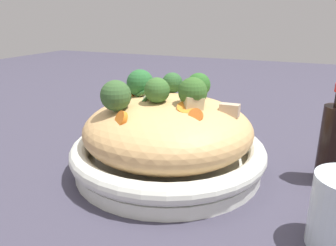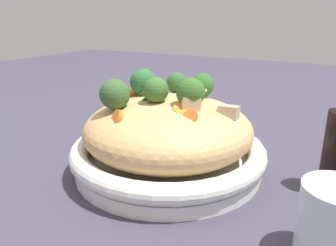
% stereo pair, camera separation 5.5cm
% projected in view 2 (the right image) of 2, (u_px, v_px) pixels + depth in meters
% --- Properties ---
extents(ground_plane, '(3.00, 3.00, 0.00)m').
position_uv_depth(ground_plane, '(168.00, 169.00, 0.58)').
color(ground_plane, '#3C3949').
extents(serving_bowl, '(0.33, 0.33, 0.05)m').
position_uv_depth(serving_bowl, '(168.00, 155.00, 0.57)').
color(serving_bowl, white).
rests_on(serving_bowl, ground_plane).
extents(noodle_heap, '(0.28, 0.28, 0.12)m').
position_uv_depth(noodle_heap, '(168.00, 129.00, 0.56)').
color(noodle_heap, tan).
rests_on(noodle_heap, serving_bowl).
extents(broccoli_florets, '(0.20, 0.16, 0.06)m').
position_uv_depth(broccoli_florets, '(160.00, 89.00, 0.55)').
color(broccoli_florets, '#96B96C').
rests_on(broccoli_florets, serving_bowl).
extents(carrot_coins, '(0.22, 0.18, 0.03)m').
position_uv_depth(carrot_coins, '(161.00, 106.00, 0.53)').
color(carrot_coins, orange).
rests_on(carrot_coins, serving_bowl).
extents(zucchini_slices, '(0.07, 0.06, 0.03)m').
position_uv_depth(zucchini_slices, '(148.00, 95.00, 0.56)').
color(zucchini_slices, beige).
rests_on(zucchini_slices, serving_bowl).
extents(chicken_chunks, '(0.11, 0.22, 0.04)m').
position_uv_depth(chicken_chunks, '(180.00, 102.00, 0.54)').
color(chicken_chunks, '#CCB08F').
rests_on(chicken_chunks, serving_bowl).
extents(drinking_glass, '(0.08, 0.08, 0.09)m').
position_uv_depth(drinking_glass, '(335.00, 224.00, 0.35)').
color(drinking_glass, silver).
rests_on(drinking_glass, ground_plane).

